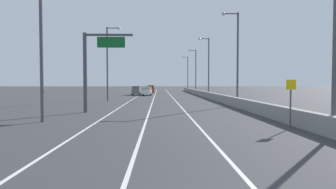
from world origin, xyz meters
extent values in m
plane|color=#38383A|center=(0.00, 64.00, 0.00)|extent=(320.00, 320.00, 0.00)
cube|color=silver|center=(-5.50, 55.00, 0.00)|extent=(0.16, 130.00, 0.00)
cube|color=silver|center=(-2.00, 55.00, 0.00)|extent=(0.16, 130.00, 0.00)
cube|color=silver|center=(1.50, 55.00, 0.00)|extent=(0.16, 130.00, 0.00)
cube|color=gray|center=(7.90, 40.00, 0.55)|extent=(0.60, 120.00, 1.10)
cylinder|color=#47474C|center=(-8.00, 24.51, 3.75)|extent=(0.36, 0.36, 7.50)
cube|color=#47474C|center=(-5.75, 24.51, 7.30)|extent=(4.50, 0.20, 0.20)
cube|color=#0C5923|center=(-5.53, 24.39, 6.60)|extent=(2.60, 0.10, 1.00)
cylinder|color=#4C4C51|center=(7.00, 14.00, 1.20)|extent=(0.10, 0.10, 2.40)
cube|color=yellow|center=(7.00, 13.96, 2.70)|extent=(0.60, 0.04, 0.60)
cylinder|color=#4C4C51|center=(8.32, 11.70, 5.70)|extent=(0.24, 0.24, 11.40)
cylinder|color=#4C4C51|center=(8.63, 32.86, 5.70)|extent=(0.24, 0.24, 11.40)
cube|color=#4C4C51|center=(7.73, 32.86, 11.25)|extent=(1.80, 0.12, 0.12)
sphere|color=beige|center=(6.83, 32.86, 11.25)|extent=(0.44, 0.44, 0.44)
cylinder|color=#4C4C51|center=(8.54, 54.02, 5.70)|extent=(0.24, 0.24, 11.40)
cube|color=#4C4C51|center=(7.64, 54.02, 11.25)|extent=(1.80, 0.12, 0.12)
sphere|color=beige|center=(6.74, 54.02, 11.25)|extent=(0.44, 0.44, 0.44)
cylinder|color=#4C4C51|center=(8.62, 75.18, 5.70)|extent=(0.24, 0.24, 11.40)
cube|color=#4C4C51|center=(7.72, 75.18, 11.25)|extent=(1.80, 0.12, 0.12)
sphere|color=beige|center=(6.82, 75.18, 11.25)|extent=(0.44, 0.44, 0.44)
cylinder|color=#4C4C51|center=(8.52, 96.34, 5.70)|extent=(0.24, 0.24, 11.40)
cube|color=#4C4C51|center=(7.62, 96.34, 11.25)|extent=(1.80, 0.12, 0.12)
sphere|color=beige|center=(6.72, 96.34, 11.25)|extent=(0.44, 0.44, 0.44)
cylinder|color=#4C4C51|center=(-9.43, 17.70, 5.70)|extent=(0.24, 0.24, 11.40)
cylinder|color=#4C4C51|center=(-9.08, 43.09, 5.70)|extent=(0.24, 0.24, 11.40)
cube|color=#4C4C51|center=(-8.18, 43.09, 11.25)|extent=(1.80, 0.12, 0.12)
sphere|color=beige|center=(-7.28, 43.09, 11.25)|extent=(0.44, 0.44, 0.44)
cube|color=white|center=(-3.74, 61.90, 0.80)|extent=(2.00, 4.49, 0.91)
cube|color=#96969E|center=(-3.76, 61.46, 1.55)|extent=(1.70, 2.04, 0.60)
cylinder|color=black|center=(-4.54, 63.69, 0.34)|extent=(0.24, 0.69, 0.68)
cylinder|color=black|center=(-2.83, 63.64, 0.34)|extent=(0.24, 0.69, 0.68)
cylinder|color=black|center=(-4.65, 60.17, 0.34)|extent=(0.24, 0.69, 0.68)
cylinder|color=black|center=(-2.94, 60.11, 0.34)|extent=(0.24, 0.69, 0.68)
cube|color=slate|center=(-6.23, 64.48, 0.89)|extent=(1.78, 4.53, 1.10)
cube|color=#4D505A|center=(-6.23, 64.02, 1.74)|extent=(1.55, 2.04, 0.60)
cylinder|color=black|center=(-7.00, 66.29, 0.34)|extent=(0.23, 0.68, 0.68)
cylinder|color=black|center=(-5.43, 66.27, 0.34)|extent=(0.23, 0.68, 0.68)
cylinder|color=black|center=(-7.03, 62.68, 0.34)|extent=(0.23, 0.68, 0.68)
cylinder|color=black|center=(-5.46, 62.66, 0.34)|extent=(0.23, 0.68, 0.68)
cube|color=red|center=(-3.30, 79.78, 0.92)|extent=(1.81, 4.39, 1.15)
cube|color=maroon|center=(-3.30, 79.35, 1.79)|extent=(1.56, 1.99, 0.60)
cylinder|color=black|center=(-4.12, 81.50, 0.34)|extent=(0.23, 0.68, 0.68)
cylinder|color=black|center=(-2.54, 81.52, 0.34)|extent=(0.23, 0.68, 0.68)
cylinder|color=black|center=(-4.06, 78.04, 0.34)|extent=(0.23, 0.68, 0.68)
cylinder|color=black|center=(-2.49, 78.07, 0.34)|extent=(0.23, 0.68, 0.68)
cube|color=gold|center=(-3.69, 71.55, 0.85)|extent=(1.74, 4.30, 1.01)
cube|color=olive|center=(-3.68, 71.12, 1.65)|extent=(1.52, 1.94, 0.60)
cylinder|color=black|center=(-4.48, 73.24, 0.34)|extent=(0.22, 0.68, 0.68)
cylinder|color=black|center=(-2.92, 73.25, 0.34)|extent=(0.22, 0.68, 0.68)
cylinder|color=black|center=(-4.45, 69.85, 0.34)|extent=(0.22, 0.68, 0.68)
cylinder|color=black|center=(-2.90, 69.86, 0.34)|extent=(0.22, 0.68, 0.68)
camera|label=1|loc=(-1.04, -4.20, 2.83)|focal=32.35mm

